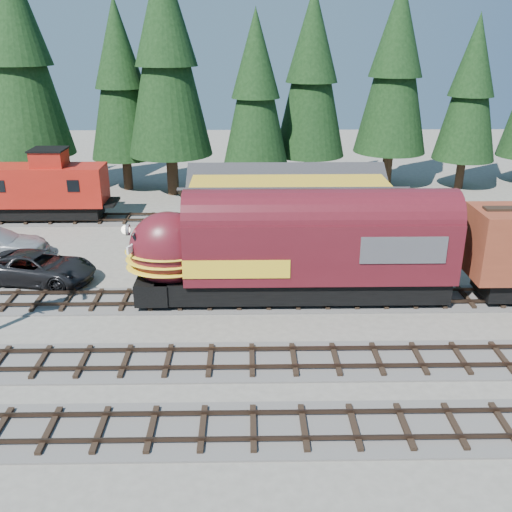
{
  "coord_description": "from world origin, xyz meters",
  "views": [
    {
      "loc": [
        -2.58,
        -23.06,
        13.23
      ],
      "look_at": [
        -2.12,
        4.0,
        2.54
      ],
      "focal_mm": 40.0,
      "sensor_mm": 36.0,
      "label": 1
    }
  ],
  "objects_px": {
    "depot": "(289,211)",
    "pickup_truck_a": "(39,267)",
    "locomotive": "(285,254)",
    "caboose": "(41,188)"
  },
  "relations": [
    {
      "from": "locomotive",
      "to": "pickup_truck_a",
      "type": "relative_size",
      "value": 2.65
    },
    {
      "from": "caboose",
      "to": "pickup_truck_a",
      "type": "distance_m",
      "value": 11.95
    },
    {
      "from": "depot",
      "to": "pickup_truck_a",
      "type": "xyz_separation_m",
      "value": [
        -14.3,
        -3.83,
        -2.08
      ]
    },
    {
      "from": "caboose",
      "to": "locomotive",
      "type": "bearing_deg",
      "value": -39.37
    },
    {
      "from": "depot",
      "to": "caboose",
      "type": "relative_size",
      "value": 1.34
    },
    {
      "from": "depot",
      "to": "caboose",
      "type": "distance_m",
      "value": 19.25
    },
    {
      "from": "depot",
      "to": "locomotive",
      "type": "relative_size",
      "value": 0.76
    },
    {
      "from": "depot",
      "to": "pickup_truck_a",
      "type": "distance_m",
      "value": 14.95
    },
    {
      "from": "caboose",
      "to": "depot",
      "type": "bearing_deg",
      "value": -22.93
    },
    {
      "from": "locomotive",
      "to": "pickup_truck_a",
      "type": "xyz_separation_m",
      "value": [
        -13.63,
        2.67,
        -1.77
      ]
    }
  ]
}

